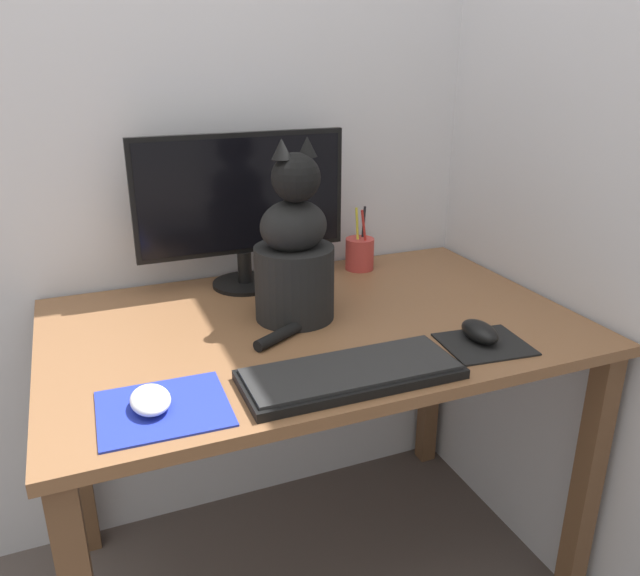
{
  "coord_description": "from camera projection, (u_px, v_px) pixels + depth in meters",
  "views": [
    {
      "loc": [
        -0.48,
        -1.21,
        1.32
      ],
      "look_at": [
        -0.03,
        -0.12,
        0.87
      ],
      "focal_mm": 35.0,
      "sensor_mm": 36.0,
      "label": 1
    }
  ],
  "objects": [
    {
      "name": "ground_plane",
      "position": [
        314.0,
        574.0,
        1.68
      ],
      "size": [
        12.0,
        12.0,
        0.0
      ],
      "primitive_type": "plane",
      "color": "#564C47"
    },
    {
      "name": "wall_back",
      "position": [
        253.0,
        80.0,
        1.59
      ],
      "size": [
        7.0,
        0.04,
        2.5
      ],
      "color": "silver",
      "rests_on": "ground_plane"
    },
    {
      "name": "wall_side_right",
      "position": [
        558.0,
        83.0,
        1.45
      ],
      "size": [
        0.04,
        7.0,
        2.5
      ],
      "rotation": [
        0.0,
        0.0,
        1.57
      ],
      "color": "silver",
      "rests_on": "ground_plane"
    },
    {
      "name": "desk",
      "position": [
        313.0,
        362.0,
        1.45
      ],
      "size": [
        1.18,
        0.76,
        0.75
      ],
      "color": "brown",
      "rests_on": "ground_plane"
    },
    {
      "name": "monitor",
      "position": [
        242.0,
        203.0,
        1.55
      ],
      "size": [
        0.54,
        0.17,
        0.39
      ],
      "color": "black",
      "rests_on": "desk"
    },
    {
      "name": "keyboard",
      "position": [
        351.0,
        373.0,
        1.16
      ],
      "size": [
        0.41,
        0.17,
        0.02
      ],
      "rotation": [
        0.0,
        0.0,
        -0.01
      ],
      "color": "black",
      "rests_on": "desk"
    },
    {
      "name": "mousepad_left",
      "position": [
        163.0,
        409.0,
        1.06
      ],
      "size": [
        0.22,
        0.2,
        0.0
      ],
      "rotation": [
        0.0,
        0.0,
        -0.03
      ],
      "color": "#1E2D9E",
      "rests_on": "desk"
    },
    {
      "name": "mousepad_right",
      "position": [
        484.0,
        344.0,
        1.3
      ],
      "size": [
        0.19,
        0.17,
        0.0
      ],
      "rotation": [
        0.0,
        0.0,
        -0.1
      ],
      "color": "black",
      "rests_on": "desk"
    },
    {
      "name": "computer_mouse_left",
      "position": [
        150.0,
        400.0,
        1.06
      ],
      "size": [
        0.07,
        0.1,
        0.03
      ],
      "color": "white",
      "rests_on": "mousepad_left"
    },
    {
      "name": "computer_mouse_right",
      "position": [
        480.0,
        332.0,
        1.31
      ],
      "size": [
        0.06,
        0.1,
        0.04
      ],
      "color": "black",
      "rests_on": "mousepad_right"
    },
    {
      "name": "cat",
      "position": [
        294.0,
        255.0,
        1.38
      ],
      "size": [
        0.24,
        0.26,
        0.41
      ],
      "rotation": [
        0.0,
        0.0,
        0.17
      ],
      "color": "black",
      "rests_on": "desk"
    },
    {
      "name": "pen_cup",
      "position": [
        360.0,
        253.0,
        1.74
      ],
      "size": [
        0.08,
        0.08,
        0.18
      ],
      "color": "#B23833",
      "rests_on": "desk"
    }
  ]
}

